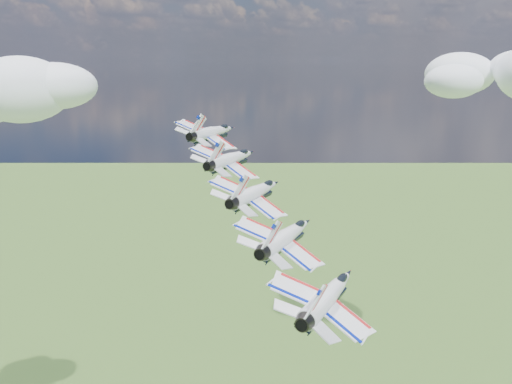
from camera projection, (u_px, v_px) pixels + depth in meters
The scene contains 7 objects.
cloud_left at pixel (6, 93), 153.95m from camera, with size 41.69×32.76×16.38m, color white.
cloud_far at pixel (501, 78), 242.24m from camera, with size 62.67×49.24×24.62m, color white.
jet_0 at pixel (213, 132), 99.95m from camera, with size 10.83×16.03×4.79m, color white, non-canonical shape.
jet_1 at pixel (232, 158), 89.61m from camera, with size 10.83×16.03×4.79m, color silver, non-canonical shape.
jet_2 at pixel (256, 192), 79.27m from camera, with size 10.83×16.03×4.79m, color white, non-canonical shape.
jet_3 at pixel (287, 236), 68.93m from camera, with size 10.83×16.03×4.79m, color white, non-canonical shape.
jet_4 at pixel (329, 295), 58.59m from camera, with size 10.83×16.03×4.79m, color silver, non-canonical shape.
Camera 1 is at (48.80, -46.67, 175.20)m, focal length 40.00 mm.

